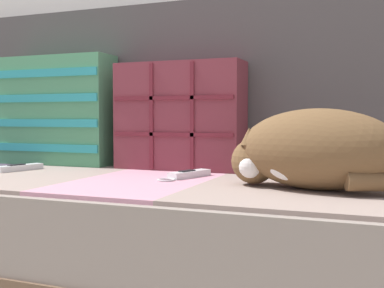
% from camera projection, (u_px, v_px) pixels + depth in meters
% --- Properties ---
extents(couch, '(2.17, 0.82, 0.35)m').
position_uv_depth(couch, '(107.00, 231.00, 1.46)').
color(couch, brown).
rests_on(couch, ground_plane).
extents(sofa_backrest, '(2.13, 0.14, 0.57)m').
position_uv_depth(sofa_backrest, '(155.00, 86.00, 1.76)').
color(sofa_backrest, '#474242').
rests_on(sofa_backrest, couch).
extents(throw_pillow_quilted, '(0.42, 0.14, 0.35)m').
position_uv_depth(throw_pillow_quilted, '(180.00, 116.00, 1.57)').
color(throw_pillow_quilted, brown).
rests_on(throw_pillow_quilted, couch).
extents(throw_pillow_striped, '(0.43, 0.14, 0.39)m').
position_uv_depth(throw_pillow_striped, '(57.00, 111.00, 1.74)').
color(throw_pillow_striped, '#4C9366').
rests_on(throw_pillow_striped, couch).
extents(sleeping_cat, '(0.46, 0.25, 0.19)m').
position_uv_depth(sleeping_cat, '(311.00, 151.00, 1.13)').
color(sleeping_cat, brown).
rests_on(sleeping_cat, couch).
extents(game_remote_near, '(0.09, 0.21, 0.02)m').
position_uv_depth(game_remote_near, '(18.00, 168.00, 1.53)').
color(game_remote_near, white).
rests_on(game_remote_near, couch).
extents(game_remote_far, '(0.10, 0.20, 0.02)m').
position_uv_depth(game_remote_far, '(188.00, 175.00, 1.36)').
color(game_remote_far, white).
rests_on(game_remote_far, couch).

